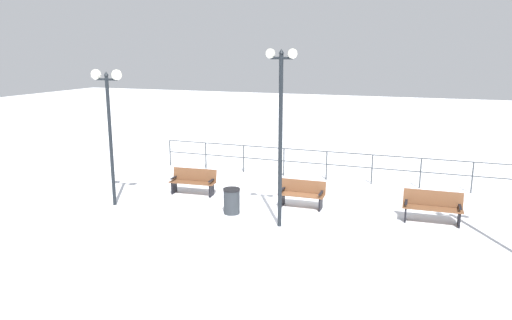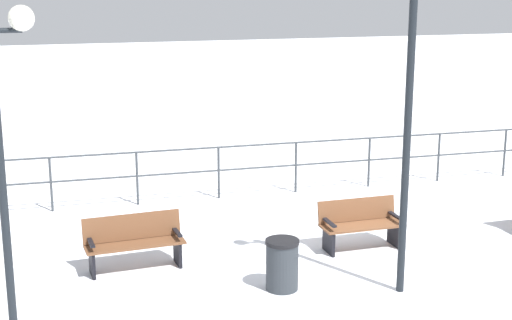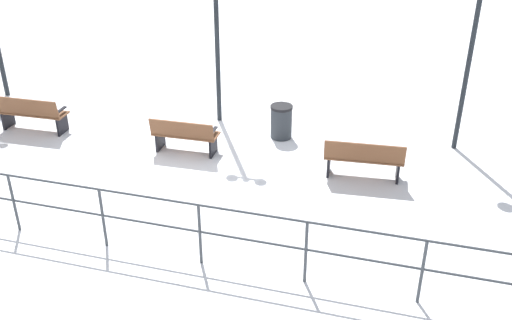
{
  "view_description": "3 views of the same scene",
  "coord_description": "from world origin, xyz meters",
  "px_view_note": "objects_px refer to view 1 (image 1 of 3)",
  "views": [
    {
      "loc": [
        14.24,
        3.75,
        4.83
      ],
      "look_at": [
        -1.69,
        -2.18,
        1.0
      ],
      "focal_mm": 34.01,
      "sensor_mm": 36.0,
      "label": 1
    },
    {
      "loc": [
        11.68,
        -5.1,
        4.7
      ],
      "look_at": [
        -2.42,
        -1.21,
        1.07
      ],
      "focal_mm": 53.98,
      "sensor_mm": 36.0,
      "label": 2
    },
    {
      "loc": [
        -10.68,
        -4.65,
        5.97
      ],
      "look_at": [
        -1.49,
        -2.04,
        0.88
      ],
      "focal_mm": 41.33,
      "sensor_mm": 36.0,
      "label": 3
    }
  ],
  "objects_px": {
    "lamppost_middle": "(281,109)",
    "trash_bin": "(232,201)",
    "lamppost_near": "(108,103)",
    "bench_nearest": "(193,181)",
    "bench_third": "(432,207)",
    "bench_second": "(302,194)"
  },
  "relations": [
    {
      "from": "bench_nearest",
      "to": "bench_third",
      "type": "relative_size",
      "value": 0.97
    },
    {
      "from": "bench_second",
      "to": "lamppost_middle",
      "type": "height_order",
      "value": "lamppost_middle"
    },
    {
      "from": "bench_second",
      "to": "bench_third",
      "type": "height_order",
      "value": "bench_third"
    },
    {
      "from": "lamppost_near",
      "to": "lamppost_middle",
      "type": "distance_m",
      "value": 5.56
    },
    {
      "from": "lamppost_near",
      "to": "trash_bin",
      "type": "bearing_deg",
      "value": 97.88
    },
    {
      "from": "bench_third",
      "to": "lamppost_near",
      "type": "distance_m",
      "value": 10.14
    },
    {
      "from": "lamppost_near",
      "to": "lamppost_middle",
      "type": "bearing_deg",
      "value": 90.0
    },
    {
      "from": "bench_second",
      "to": "lamppost_near",
      "type": "relative_size",
      "value": 0.34
    },
    {
      "from": "bench_second",
      "to": "trash_bin",
      "type": "distance_m",
      "value": 2.27
    },
    {
      "from": "bench_third",
      "to": "lamppost_near",
      "type": "bearing_deg",
      "value": -81.27
    },
    {
      "from": "bench_nearest",
      "to": "lamppost_near",
      "type": "relative_size",
      "value": 0.38
    },
    {
      "from": "lamppost_near",
      "to": "lamppost_middle",
      "type": "height_order",
      "value": "lamppost_middle"
    },
    {
      "from": "bench_nearest",
      "to": "trash_bin",
      "type": "distance_m",
      "value": 2.49
    },
    {
      "from": "bench_nearest",
      "to": "trash_bin",
      "type": "relative_size",
      "value": 2.06
    },
    {
      "from": "bench_nearest",
      "to": "trash_bin",
      "type": "height_order",
      "value": "bench_nearest"
    },
    {
      "from": "bench_second",
      "to": "lamppost_middle",
      "type": "bearing_deg",
      "value": -6.13
    },
    {
      "from": "bench_nearest",
      "to": "lamppost_middle",
      "type": "bearing_deg",
      "value": 57.52
    },
    {
      "from": "lamppost_near",
      "to": "trash_bin",
      "type": "relative_size",
      "value": 5.46
    },
    {
      "from": "lamppost_middle",
      "to": "trash_bin",
      "type": "bearing_deg",
      "value": -107.53
    },
    {
      "from": "lamppost_near",
      "to": "trash_bin",
      "type": "height_order",
      "value": "lamppost_near"
    },
    {
      "from": "bench_nearest",
      "to": "lamppost_middle",
      "type": "height_order",
      "value": "lamppost_middle"
    },
    {
      "from": "bench_second",
      "to": "lamppost_near",
      "type": "height_order",
      "value": "lamppost_near"
    }
  ]
}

